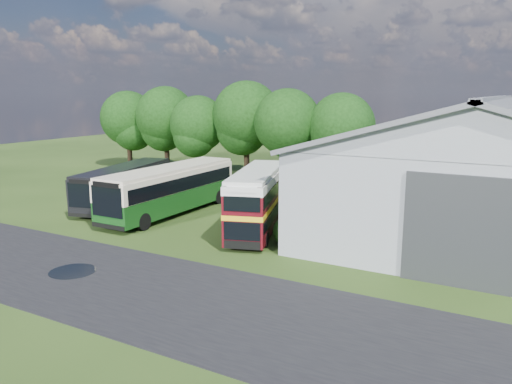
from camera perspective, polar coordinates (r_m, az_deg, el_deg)
The scene contains 16 objects.
ground at distance 26.64m, azimuth -13.16°, elevation -7.44°, with size 120.00×120.00×0.00m, color #203611.
asphalt_road at distance 22.66m, azimuth -12.60°, elevation -10.82°, with size 60.00×8.00×0.02m, color black.
puddle at distance 25.72m, azimuth -20.21°, elevation -8.55°, with size 2.20×2.20×0.01m, color black.
storage_shed at distance 34.84m, azimuth 25.30°, elevation 3.20°, with size 18.80×24.80×8.15m.
tree_far_left at distance 58.58m, azimuth -14.41°, elevation 8.16°, with size 6.12×6.12×8.64m.
tree_left_a at distance 55.64m, azimuth -10.28°, elevation 8.50°, with size 6.46×6.46×9.12m.
tree_left_b at distance 51.84m, azimuth -6.64°, elevation 7.72°, with size 5.78×5.78×8.16m.
tree_mid at distance 50.16m, azimuth -1.09°, elevation 8.75°, with size 6.80×6.80×9.60m.
tree_right_a at distance 46.97m, azimuth 3.62°, elevation 7.94°, with size 6.26×6.26×8.83m.
tree_right_b at distance 45.82m, azimuth 9.75°, elevation 7.41°, with size 5.98×5.98×8.45m.
shrub_front at distance 28.40m, azimuth 3.64°, elevation -5.98°, with size 1.70×1.70×1.70m, color #194714.
shrub_mid at distance 30.15m, azimuth 5.29°, elevation -4.98°, with size 1.60×1.60×1.60m, color #194714.
shrub_back at distance 31.92m, azimuth 6.75°, elevation -4.08°, with size 1.80×1.80×1.80m, color #194714.
bus_green_single at distance 35.49m, azimuth -9.77°, elevation 0.34°, with size 2.89×12.11×3.33m.
bus_maroon_double at distance 30.41m, azimuth 0.21°, elevation -1.05°, with size 4.95×9.22×3.85m.
bus_dark_single at distance 39.09m, azimuth -14.77°, elevation 0.84°, with size 4.89×11.02×2.96m.
Camera 1 is at (17.20, -18.52, 8.43)m, focal length 35.00 mm.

